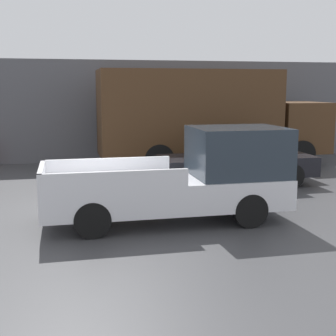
# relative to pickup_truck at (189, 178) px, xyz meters

# --- Properties ---
(ground_plane) EXTENTS (60.00, 60.00, 0.00)m
(ground_plane) POSITION_rel_pickup_truck_xyz_m (-1.99, 0.78, -0.99)
(ground_plane) COLOR #3D3D3F
(building_wall) EXTENTS (28.00, 0.15, 4.18)m
(building_wall) POSITION_rel_pickup_truck_xyz_m (-1.99, 9.44, 1.10)
(building_wall) COLOR #56565B
(building_wall) RESTS_ON ground
(pickup_truck) EXTENTS (5.55, 1.94, 2.15)m
(pickup_truck) POSITION_rel_pickup_truck_xyz_m (0.00, 0.00, 0.00)
(pickup_truck) COLOR silver
(pickup_truck) RESTS_ON ground
(car) EXTENTS (4.82, 1.86, 1.66)m
(car) POSITION_rel_pickup_truck_xyz_m (2.55, 3.54, -0.15)
(car) COLOR black
(car) RESTS_ON ground
(delivery_truck) EXTENTS (8.88, 2.62, 3.71)m
(delivery_truck) POSITION_rel_pickup_truck_xyz_m (2.53, 7.10, 1.00)
(delivery_truck) COLOR #472D19
(delivery_truck) RESTS_ON ground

